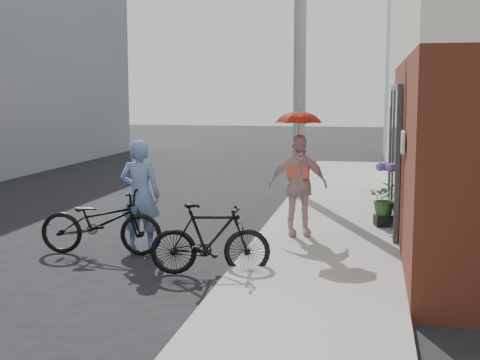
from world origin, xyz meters
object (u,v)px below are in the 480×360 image
(officer, at_px, (140,195))
(bike_right, at_px, (210,239))
(planter, at_px, (385,221))
(bike_left, at_px, (101,222))
(kimono_woman, at_px, (298,185))
(utility_pole, at_px, (300,47))

(officer, xyz_separation_m, bike_right, (1.44, -1.21, -0.39))
(planter, bearing_deg, bike_left, -149.95)
(bike_right, xyz_separation_m, planter, (2.40, 3.33, -0.28))
(bike_right, height_order, kimono_woman, kimono_woman)
(kimono_woman, height_order, planter, kimono_woman)
(utility_pole, height_order, bike_left, utility_pole)
(kimono_woman, xyz_separation_m, planter, (1.45, 1.07, -0.75))
(bike_left, height_order, bike_right, bike_left)
(utility_pole, height_order, officer, utility_pole)
(utility_pole, distance_m, planter, 4.93)
(kimono_woman, bearing_deg, bike_left, -170.90)
(utility_pole, distance_m, kimono_woman, 4.94)
(utility_pole, height_order, kimono_woman, utility_pole)
(bike_left, bearing_deg, planter, -65.21)
(kimono_woman, bearing_deg, bike_right, -130.24)
(utility_pole, xyz_separation_m, kimono_woman, (0.45, -4.21, -2.54))
(officer, xyz_separation_m, kimono_woman, (2.39, 1.05, 0.08))
(utility_pole, height_order, planter, utility_pole)
(utility_pole, distance_m, bike_right, 7.15)
(bike_left, bearing_deg, bike_right, -117.99)
(bike_right, bearing_deg, officer, 38.80)
(utility_pole, xyz_separation_m, officer, (-1.94, -5.26, -2.62))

